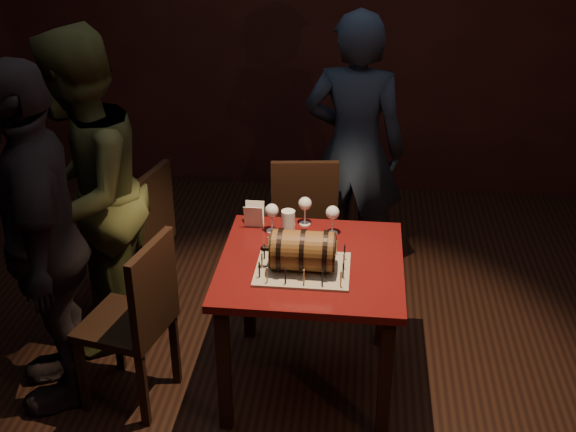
{
  "coord_description": "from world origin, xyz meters",
  "views": [
    {
      "loc": [
        0.32,
        -3.08,
        2.56
      ],
      "look_at": [
        -0.02,
        0.05,
        0.95
      ],
      "focal_mm": 45.0,
      "sensor_mm": 36.0,
      "label": 1
    }
  ],
  "objects_px": {
    "barrel_cake": "(303,251)",
    "person_back": "(354,150)",
    "pub_table": "(311,280)",
    "person_left_front": "(42,241)",
    "chair_left_front": "(138,315)",
    "person_left_rear": "(84,197)",
    "wine_glass_mid": "(305,205)",
    "wine_glass_left": "(272,212)",
    "wine_glass_right": "(333,214)",
    "chair_left_rear": "(141,233)",
    "chair_back": "(304,216)",
    "pint_of_ale": "(288,224)"
  },
  "relations": [
    {
      "from": "pint_of_ale",
      "to": "person_back",
      "type": "distance_m",
      "value": 0.99
    },
    {
      "from": "pub_table",
      "to": "wine_glass_right",
      "type": "relative_size",
      "value": 5.59
    },
    {
      "from": "pub_table",
      "to": "chair_left_rear",
      "type": "height_order",
      "value": "chair_left_rear"
    },
    {
      "from": "pub_table",
      "to": "wine_glass_mid",
      "type": "relative_size",
      "value": 5.59
    },
    {
      "from": "pub_table",
      "to": "person_left_rear",
      "type": "distance_m",
      "value": 1.3
    },
    {
      "from": "wine_glass_right",
      "to": "chair_left_rear",
      "type": "xyz_separation_m",
      "value": [
        -1.14,
        0.31,
        -0.35
      ]
    },
    {
      "from": "person_back",
      "to": "pub_table",
      "type": "bearing_deg",
      "value": 89.48
    },
    {
      "from": "pub_table",
      "to": "person_left_rear",
      "type": "relative_size",
      "value": 0.5
    },
    {
      "from": "person_left_front",
      "to": "chair_back",
      "type": "bearing_deg",
      "value": 111.61
    },
    {
      "from": "barrel_cake",
      "to": "person_back",
      "type": "relative_size",
      "value": 0.2
    },
    {
      "from": "person_back",
      "to": "person_left_rear",
      "type": "distance_m",
      "value": 1.67
    },
    {
      "from": "pub_table",
      "to": "chair_left_front",
      "type": "relative_size",
      "value": 0.97
    },
    {
      "from": "chair_back",
      "to": "chair_left_front",
      "type": "xyz_separation_m",
      "value": [
        -0.71,
        -1.14,
        0.0
      ]
    },
    {
      "from": "wine_glass_left",
      "to": "person_left_rear",
      "type": "distance_m",
      "value": 1.01
    },
    {
      "from": "wine_glass_left",
      "to": "chair_left_front",
      "type": "xyz_separation_m",
      "value": [
        -0.6,
        -0.51,
        -0.35
      ]
    },
    {
      "from": "chair_back",
      "to": "barrel_cake",
      "type": "bearing_deg",
      "value": -85.41
    },
    {
      "from": "pub_table",
      "to": "chair_back",
      "type": "bearing_deg",
      "value": 97.17
    },
    {
      "from": "barrel_cake",
      "to": "chair_back",
      "type": "relative_size",
      "value": 0.38
    },
    {
      "from": "pub_table",
      "to": "chair_left_rear",
      "type": "xyz_separation_m",
      "value": [
        -1.05,
        0.6,
        -0.12
      ]
    },
    {
      "from": "pub_table",
      "to": "person_back",
      "type": "relative_size",
      "value": 0.51
    },
    {
      "from": "wine_glass_right",
      "to": "pint_of_ale",
      "type": "height_order",
      "value": "wine_glass_right"
    },
    {
      "from": "person_left_front",
      "to": "person_left_rear",
      "type": "bearing_deg",
      "value": 153.91
    },
    {
      "from": "chair_left_rear",
      "to": "person_left_front",
      "type": "relative_size",
      "value": 0.52
    },
    {
      "from": "wine_glass_left",
      "to": "person_left_front",
      "type": "distance_m",
      "value": 1.14
    },
    {
      "from": "pub_table",
      "to": "wine_glass_mid",
      "type": "bearing_deg",
      "value": 99.71
    },
    {
      "from": "pub_table",
      "to": "chair_left_rear",
      "type": "bearing_deg",
      "value": 150.47
    },
    {
      "from": "wine_glass_mid",
      "to": "pub_table",
      "type": "bearing_deg",
      "value": -80.29
    },
    {
      "from": "pint_of_ale",
      "to": "chair_left_front",
      "type": "distance_m",
      "value": 0.88
    },
    {
      "from": "pub_table",
      "to": "pint_of_ale",
      "type": "xyz_separation_m",
      "value": [
        -0.14,
        0.23,
        0.18
      ]
    },
    {
      "from": "pint_of_ale",
      "to": "chair_left_front",
      "type": "bearing_deg",
      "value": -146.45
    },
    {
      "from": "wine_glass_mid",
      "to": "person_left_front",
      "type": "height_order",
      "value": "person_left_front"
    },
    {
      "from": "barrel_cake",
      "to": "chair_left_front",
      "type": "bearing_deg",
      "value": -170.67
    },
    {
      "from": "wine_glass_left",
      "to": "pint_of_ale",
      "type": "xyz_separation_m",
      "value": [
        0.09,
        -0.05,
        -0.05
      ]
    },
    {
      "from": "wine_glass_left",
      "to": "person_left_rear",
      "type": "xyz_separation_m",
      "value": [
        -1.01,
        0.0,
        0.03
      ]
    },
    {
      "from": "person_left_rear",
      "to": "barrel_cake",
      "type": "bearing_deg",
      "value": 77.02
    },
    {
      "from": "pub_table",
      "to": "person_left_front",
      "type": "relative_size",
      "value": 0.51
    },
    {
      "from": "chair_left_rear",
      "to": "person_left_front",
      "type": "xyz_separation_m",
      "value": [
        -0.22,
        -0.79,
        0.37
      ]
    },
    {
      "from": "pub_table",
      "to": "person_back",
      "type": "height_order",
      "value": "person_back"
    },
    {
      "from": "wine_glass_right",
      "to": "person_back",
      "type": "distance_m",
      "value": 0.89
    },
    {
      "from": "wine_glass_left",
      "to": "chair_left_rear",
      "type": "distance_m",
      "value": 0.95
    },
    {
      "from": "pub_table",
      "to": "wine_glass_left",
      "type": "distance_m",
      "value": 0.43
    },
    {
      "from": "chair_left_front",
      "to": "person_left_front",
      "type": "bearing_deg",
      "value": 175.06
    },
    {
      "from": "barrel_cake",
      "to": "wine_glass_left",
      "type": "bearing_deg",
      "value": 117.61
    },
    {
      "from": "barrel_cake",
      "to": "chair_left_front",
      "type": "distance_m",
      "value": 0.87
    },
    {
      "from": "person_back",
      "to": "chair_back",
      "type": "bearing_deg",
      "value": 49.29
    },
    {
      "from": "barrel_cake",
      "to": "person_left_front",
      "type": "distance_m",
      "value": 1.24
    },
    {
      "from": "wine_glass_left",
      "to": "person_left_rear",
      "type": "relative_size",
      "value": 0.09
    },
    {
      "from": "wine_glass_left",
      "to": "chair_back",
      "type": "relative_size",
      "value": 0.17
    },
    {
      "from": "person_left_front",
      "to": "person_back",
      "type": "bearing_deg",
      "value": 111.14
    },
    {
      "from": "pint_of_ale",
      "to": "person_back",
      "type": "height_order",
      "value": "person_back"
    }
  ]
}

